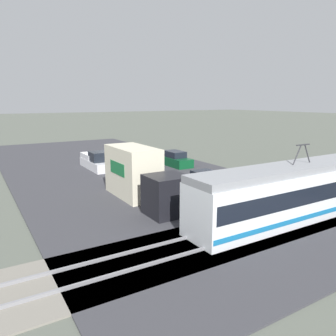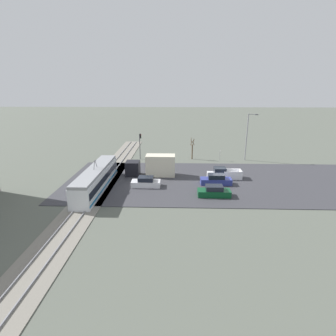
# 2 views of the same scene
# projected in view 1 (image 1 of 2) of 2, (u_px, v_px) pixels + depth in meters

# --- Properties ---
(ground_plane) EXTENTS (320.00, 320.00, 0.00)m
(ground_plane) POSITION_uv_depth(u_px,v_px,m) (113.00, 169.00, 33.28)
(ground_plane) COLOR #565B51
(road_surface) EXTENTS (19.89, 49.45, 0.08)m
(road_surface) POSITION_uv_depth(u_px,v_px,m) (113.00, 169.00, 33.27)
(road_surface) COLOR #38383D
(road_surface) RESTS_ON ground
(rail_bed) EXTENTS (61.97, 4.40, 0.22)m
(rail_bed) POSITION_uv_depth(u_px,v_px,m) (247.00, 230.00, 17.44)
(rail_bed) COLOR gray
(rail_bed) RESTS_ON ground
(light_rail_tram) EXTENTS (15.05, 2.65, 4.31)m
(light_rail_tram) POSITION_uv_depth(u_px,v_px,m) (299.00, 191.00, 19.18)
(light_rail_tram) COLOR white
(light_rail_tram) RESTS_ON ground
(box_truck) EXTENTS (2.40, 8.28, 3.55)m
(box_truck) POSITION_uv_depth(u_px,v_px,m) (140.00, 176.00, 22.47)
(box_truck) COLOR black
(box_truck) RESTS_ON ground
(pickup_truck) EXTENTS (1.96, 5.52, 1.81)m
(pickup_truck) POSITION_uv_depth(u_px,v_px,m) (98.00, 162.00, 32.91)
(pickup_truck) COLOR silver
(pickup_truck) RESTS_ON ground
(sedan_car_0) EXTENTS (1.72, 4.75, 1.61)m
(sedan_car_0) POSITION_uv_depth(u_px,v_px,m) (131.00, 162.00, 32.99)
(sedan_car_0) COLOR navy
(sedan_car_0) RESTS_ON ground
(sedan_car_1) EXTENTS (1.78, 4.48, 1.53)m
(sedan_car_1) POSITION_uv_depth(u_px,v_px,m) (175.00, 159.00, 34.59)
(sedan_car_1) COLOR #0C4723
(sedan_car_1) RESTS_ON ground
(sedan_car_2) EXTENTS (1.87, 4.35, 1.51)m
(sedan_car_2) POSITION_uv_depth(u_px,v_px,m) (207.00, 183.00, 24.68)
(sedan_car_2) COLOR silver
(sedan_car_2) RESTS_ON ground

